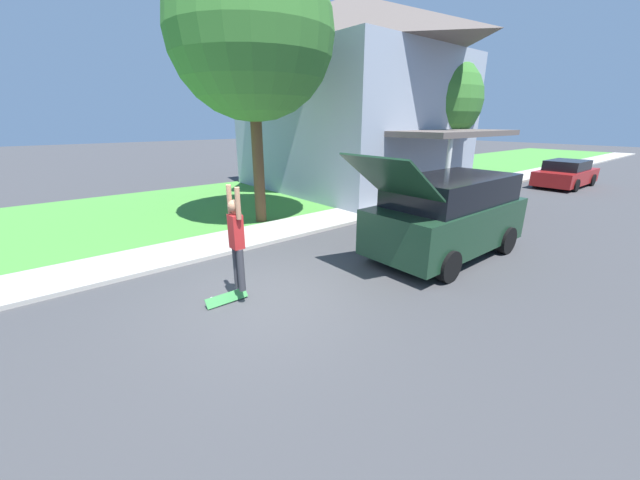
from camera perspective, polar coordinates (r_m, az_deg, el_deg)
ground_plane at (r=7.22m, az=-8.40°, el=-9.19°), size 120.00×120.00×0.00m
lawn at (r=16.71m, az=-5.27°, el=7.11°), size 10.00×80.00×0.08m
sidewalk at (r=13.39m, az=5.52°, el=4.27°), size 1.80×80.00×0.10m
house at (r=18.82m, az=4.95°, el=22.30°), size 12.09×8.69×8.69m
lawn_tree_near at (r=12.18m, az=-10.95°, el=29.54°), size 4.90×4.90×8.11m
lawn_tree_far at (r=18.63m, az=18.20°, el=20.43°), size 4.06×4.06×6.19m
suv_parked at (r=9.58m, az=19.73°, el=3.85°), size 2.17×5.15×2.71m
car_down_street at (r=23.11m, az=34.66°, el=8.68°), size 1.98×4.41×1.38m
skateboarder at (r=6.66m, az=-13.22°, el=0.33°), size 0.41×0.23×1.97m
skateboard at (r=7.17m, az=-14.70°, el=-8.98°), size 0.21×0.82×0.23m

